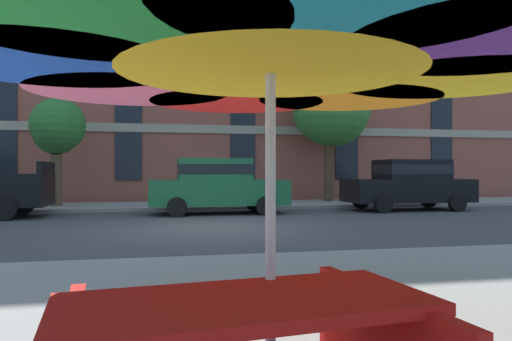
# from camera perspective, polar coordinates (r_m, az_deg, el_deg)

# --- Properties ---
(ground_plane) EXTENTS (120.00, 120.00, 0.00)m
(ground_plane) POSITION_cam_1_polar(r_m,az_deg,el_deg) (11.79, -5.48, -6.80)
(ground_plane) COLOR #424244
(sidewalk_far) EXTENTS (56.00, 3.60, 0.12)m
(sidewalk_far) POSITION_cam_1_polar(r_m,az_deg,el_deg) (18.53, -7.82, -4.16)
(sidewalk_far) COLOR gray
(sidewalk_far) RESTS_ON ground
(apartment_building) EXTENTS (38.93, 12.08, 16.00)m
(apartment_building) POSITION_cam_1_polar(r_m,az_deg,el_deg) (27.47, -9.06, 13.88)
(apartment_building) COLOR #934C3D
(apartment_building) RESTS_ON ground
(sedan_green) EXTENTS (4.40, 1.98, 1.78)m
(sedan_green) POSITION_cam_1_polar(r_m,az_deg,el_deg) (15.46, -4.72, -1.67)
(sedan_green) COLOR #195933
(sedan_green) RESTS_ON ground
(sedan_black) EXTENTS (4.40, 1.98, 1.78)m
(sedan_black) POSITION_cam_1_polar(r_m,az_deg,el_deg) (17.65, 17.80, -1.47)
(sedan_black) COLOR black
(sedan_black) RESTS_ON ground
(street_tree_left) EXTENTS (1.94, 1.98, 4.02)m
(street_tree_left) POSITION_cam_1_polar(r_m,az_deg,el_deg) (18.68, -22.68, 4.61)
(street_tree_left) COLOR brown
(street_tree_left) RESTS_ON ground
(street_tree_middle) EXTENTS (3.42, 3.44, 5.59)m
(street_tree_middle) POSITION_cam_1_polar(r_m,az_deg,el_deg) (20.37, 8.85, 7.20)
(street_tree_middle) COLOR #4C3823
(street_tree_middle) RESTS_ON ground
(patio_umbrella) EXTENTS (3.71, 3.71, 2.55)m
(patio_umbrella) POSITION_cam_1_polar(r_m,az_deg,el_deg) (2.83, 1.74, 16.91)
(patio_umbrella) COLOR silver
(patio_umbrella) RESTS_ON ground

